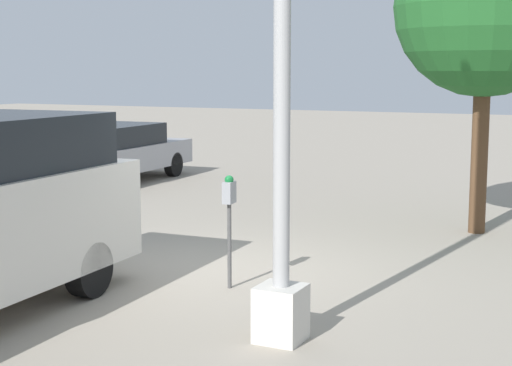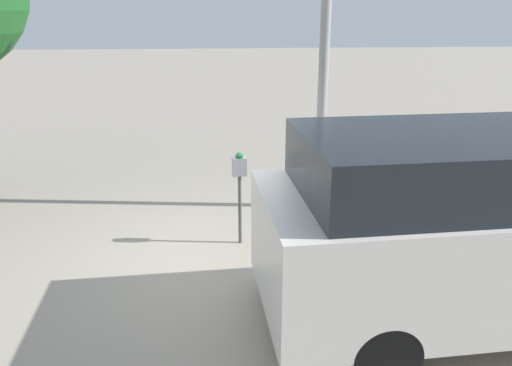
% 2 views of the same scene
% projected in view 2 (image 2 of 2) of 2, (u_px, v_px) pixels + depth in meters
% --- Properties ---
extents(ground_plane, '(80.00, 80.00, 0.00)m').
position_uv_depth(ground_plane, '(199.00, 262.00, 6.82)').
color(ground_plane, gray).
extents(parking_meter_near, '(0.21, 0.13, 1.38)m').
position_uv_depth(parking_meter_near, '(240.00, 177.00, 7.05)').
color(parking_meter_near, '#4C4C4C').
rests_on(parking_meter_near, ground).
extents(lamp_post, '(0.44, 0.44, 6.35)m').
position_uv_depth(lamp_post, '(323.00, 83.00, 8.05)').
color(lamp_post, beige).
rests_on(lamp_post, ground).
extents(parked_van, '(5.19, 2.22, 2.13)m').
position_uv_depth(parked_van, '(500.00, 222.00, 5.25)').
color(parked_van, beige).
rests_on(parked_van, ground).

